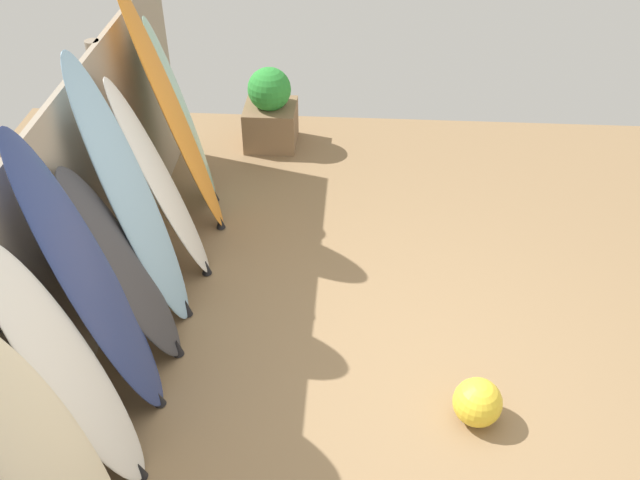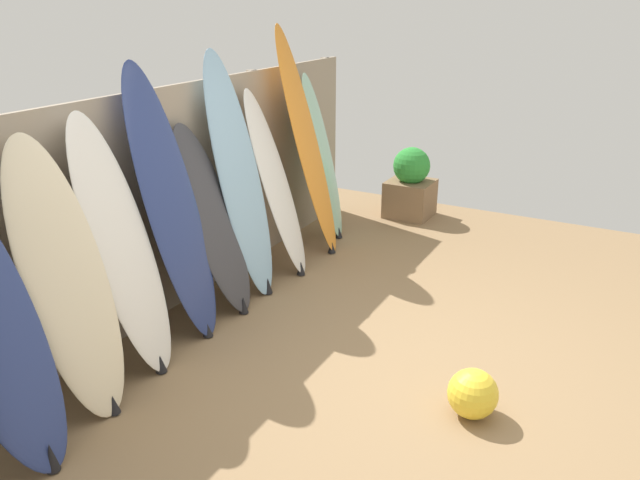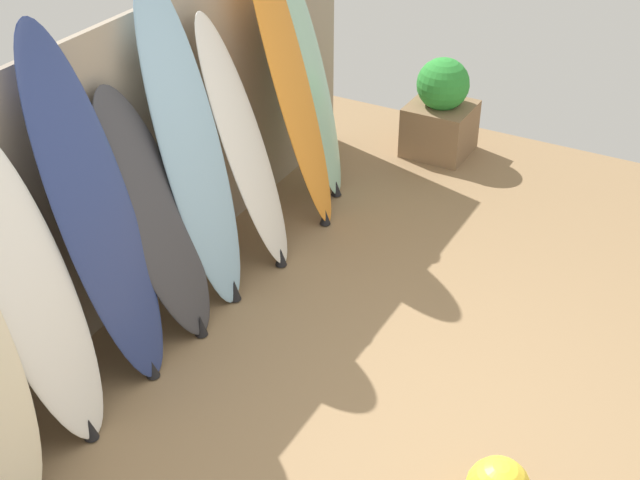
{
  "view_description": "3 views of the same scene",
  "coord_description": "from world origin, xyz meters",
  "px_view_note": "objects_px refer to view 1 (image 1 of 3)",
  "views": [
    {
      "loc": [
        -3.12,
        0.19,
        3.69
      ],
      "look_at": [
        0.39,
        0.41,
        0.97
      ],
      "focal_mm": 40.0,
      "sensor_mm": 36.0,
      "label": 1
    },
    {
      "loc": [
        -3.44,
        -1.32,
        2.43
      ],
      "look_at": [
        0.12,
        0.61,
        0.85
      ],
      "focal_mm": 35.0,
      "sensor_mm": 36.0,
      "label": 2
    },
    {
      "loc": [
        -3.09,
        -1.27,
        3.4
      ],
      "look_at": [
        0.34,
        0.62,
        0.88
      ],
      "focal_mm": 50.0,
      "sensor_mm": 36.0,
      "label": 3
    }
  ],
  "objects_px": {
    "surfboard_charcoal_5": "(125,270)",
    "planter_box": "(270,110)",
    "surfboard_orange_8": "(174,114)",
    "surfboard_navy_4": "(94,287)",
    "surfboard_seafoam_9": "(183,117)",
    "surfboard_skyblue_6": "(134,202)",
    "surfboard_white_7": "(162,185)",
    "surfboard_cream_2": "(46,460)",
    "surfboard_white_3": "(73,376)",
    "beach_ball": "(477,402)"
  },
  "relations": [
    {
      "from": "surfboard_seafoam_9",
      "to": "planter_box",
      "type": "xyz_separation_m",
      "value": [
        1.06,
        -0.59,
        -0.47
      ]
    },
    {
      "from": "surfboard_white_3",
      "to": "surfboard_navy_4",
      "type": "distance_m",
      "value": 0.56
    },
    {
      "from": "surfboard_cream_2",
      "to": "surfboard_white_7",
      "type": "bearing_deg",
      "value": 0.45
    },
    {
      "from": "surfboard_white_7",
      "to": "beach_ball",
      "type": "distance_m",
      "value": 2.66
    },
    {
      "from": "surfboard_skyblue_6",
      "to": "surfboard_seafoam_9",
      "type": "relative_size",
      "value": 1.19
    },
    {
      "from": "surfboard_white_7",
      "to": "surfboard_cream_2",
      "type": "bearing_deg",
      "value": -179.55
    },
    {
      "from": "surfboard_skyblue_6",
      "to": "surfboard_seafoam_9",
      "type": "bearing_deg",
      "value": 0.58
    },
    {
      "from": "surfboard_navy_4",
      "to": "surfboard_charcoal_5",
      "type": "bearing_deg",
      "value": -1.48
    },
    {
      "from": "surfboard_cream_2",
      "to": "surfboard_seafoam_9",
      "type": "bearing_deg",
      "value": 1.46
    },
    {
      "from": "surfboard_navy_4",
      "to": "surfboard_skyblue_6",
      "type": "distance_m",
      "value": 0.84
    },
    {
      "from": "surfboard_white_7",
      "to": "planter_box",
      "type": "height_order",
      "value": "surfboard_white_7"
    },
    {
      "from": "surfboard_cream_2",
      "to": "beach_ball",
      "type": "distance_m",
      "value": 2.54
    },
    {
      "from": "surfboard_orange_8",
      "to": "planter_box",
      "type": "distance_m",
      "value": 1.73
    },
    {
      "from": "beach_ball",
      "to": "surfboard_white_7",
      "type": "bearing_deg",
      "value": 59.62
    },
    {
      "from": "surfboard_orange_8",
      "to": "surfboard_seafoam_9",
      "type": "relative_size",
      "value": 1.28
    },
    {
      "from": "surfboard_seafoam_9",
      "to": "surfboard_charcoal_5",
      "type": "bearing_deg",
      "value": -179.15
    },
    {
      "from": "surfboard_orange_8",
      "to": "planter_box",
      "type": "relative_size",
      "value": 2.7
    },
    {
      "from": "surfboard_seafoam_9",
      "to": "planter_box",
      "type": "relative_size",
      "value": 2.1
    },
    {
      "from": "surfboard_navy_4",
      "to": "surfboard_orange_8",
      "type": "height_order",
      "value": "surfboard_orange_8"
    },
    {
      "from": "surfboard_cream_2",
      "to": "surfboard_orange_8",
      "type": "bearing_deg",
      "value": 0.74
    },
    {
      "from": "surfboard_white_3",
      "to": "surfboard_orange_8",
      "type": "bearing_deg",
      "value": 0.07
    },
    {
      "from": "surfboard_white_7",
      "to": "surfboard_navy_4",
      "type": "bearing_deg",
      "value": 177.79
    },
    {
      "from": "surfboard_skyblue_6",
      "to": "surfboard_orange_8",
      "type": "distance_m",
      "value": 1.09
    },
    {
      "from": "surfboard_white_3",
      "to": "surfboard_skyblue_6",
      "type": "height_order",
      "value": "surfboard_skyblue_6"
    },
    {
      "from": "surfboard_charcoal_5",
      "to": "planter_box",
      "type": "height_order",
      "value": "surfboard_charcoal_5"
    },
    {
      "from": "planter_box",
      "to": "surfboard_navy_4",
      "type": "bearing_deg",
      "value": 170.41
    },
    {
      "from": "surfboard_skyblue_6",
      "to": "planter_box",
      "type": "bearing_deg",
      "value": -12.68
    },
    {
      "from": "surfboard_white_7",
      "to": "beach_ball",
      "type": "relative_size",
      "value": 5.42
    },
    {
      "from": "surfboard_charcoal_5",
      "to": "surfboard_orange_8",
      "type": "height_order",
      "value": "surfboard_orange_8"
    },
    {
      "from": "surfboard_cream_2",
      "to": "surfboard_navy_4",
      "type": "xyz_separation_m",
      "value": [
        1.03,
        0.07,
        0.16
      ]
    },
    {
      "from": "surfboard_navy_4",
      "to": "planter_box",
      "type": "xyz_separation_m",
      "value": [
        3.41,
        -0.58,
        -0.63
      ]
    },
    {
      "from": "surfboard_white_3",
      "to": "surfboard_charcoal_5",
      "type": "bearing_deg",
      "value": 1.3
    },
    {
      "from": "surfboard_white_7",
      "to": "surfboard_seafoam_9",
      "type": "bearing_deg",
      "value": 3.79
    },
    {
      "from": "surfboard_white_7",
      "to": "surfboard_orange_8",
      "type": "relative_size",
      "value": 0.77
    },
    {
      "from": "surfboard_seafoam_9",
      "to": "beach_ball",
      "type": "bearing_deg",
      "value": -135.45
    },
    {
      "from": "surfboard_skyblue_6",
      "to": "surfboard_seafoam_9",
      "type": "height_order",
      "value": "surfboard_skyblue_6"
    },
    {
      "from": "surfboard_navy_4",
      "to": "surfboard_orange_8",
      "type": "xyz_separation_m",
      "value": [
        1.93,
        -0.03,
        0.08
      ]
    },
    {
      "from": "surfboard_navy_4",
      "to": "surfboard_charcoal_5",
      "type": "distance_m",
      "value": 0.51
    },
    {
      "from": "surfboard_skyblue_6",
      "to": "planter_box",
      "type": "xyz_separation_m",
      "value": [
        2.57,
        -0.58,
        -0.64
      ]
    },
    {
      "from": "surfboard_white_3",
      "to": "surfboard_orange_8",
      "type": "height_order",
      "value": "surfboard_orange_8"
    },
    {
      "from": "surfboard_cream_2",
      "to": "surfboard_navy_4",
      "type": "height_order",
      "value": "surfboard_navy_4"
    },
    {
      "from": "surfboard_charcoal_5",
      "to": "surfboard_seafoam_9",
      "type": "xyz_separation_m",
      "value": [
        1.9,
        0.03,
        0.09
      ]
    },
    {
      "from": "surfboard_seafoam_9",
      "to": "surfboard_white_3",
      "type": "bearing_deg",
      "value": -179.0
    },
    {
      "from": "surfboard_charcoal_5",
      "to": "planter_box",
      "type": "bearing_deg",
      "value": -10.77
    },
    {
      "from": "surfboard_skyblue_6",
      "to": "surfboard_white_7",
      "type": "height_order",
      "value": "surfboard_skyblue_6"
    },
    {
      "from": "surfboard_cream_2",
      "to": "surfboard_charcoal_5",
      "type": "xyz_separation_m",
      "value": [
        1.48,
        0.06,
        -0.09
      ]
    },
    {
      "from": "surfboard_navy_4",
      "to": "surfboard_seafoam_9",
      "type": "relative_size",
      "value": 1.18
    },
    {
      "from": "surfboard_charcoal_5",
      "to": "surfboard_orange_8",
      "type": "distance_m",
      "value": 1.53
    },
    {
      "from": "surfboard_white_7",
      "to": "surfboard_seafoam_9",
      "type": "height_order",
      "value": "surfboard_seafoam_9"
    },
    {
      "from": "surfboard_orange_8",
      "to": "planter_box",
      "type": "xyz_separation_m",
      "value": [
        1.48,
        -0.54,
        -0.72
      ]
    }
  ]
}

